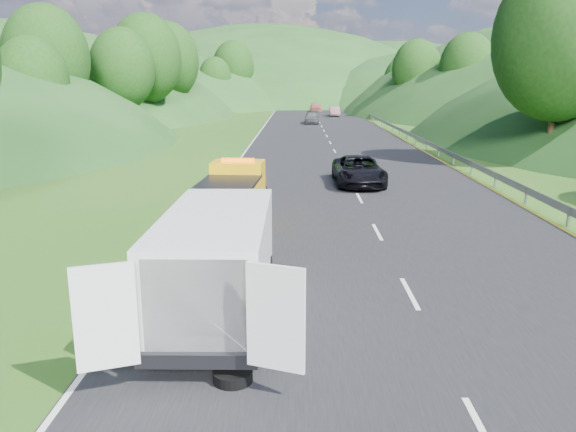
{
  "coord_description": "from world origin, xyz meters",
  "views": [
    {
      "loc": [
        0.09,
        -15.6,
        5.35
      ],
      "look_at": [
        -0.18,
        1.13,
        1.3
      ],
      "focal_mm": 35.0,
      "sensor_mm": 36.0,
      "label": 1
    }
  ],
  "objects_px": {
    "white_van": "(218,258)",
    "spare_tire": "(233,382)",
    "tow_truck": "(234,193)",
    "woman": "(190,252)",
    "child": "(236,278)",
    "passing_suv": "(358,185)",
    "worker": "(233,358)",
    "suitcase": "(148,249)"
  },
  "relations": [
    {
      "from": "woman",
      "to": "worker",
      "type": "distance_m",
      "value": 7.33
    },
    {
      "from": "white_van",
      "to": "passing_suv",
      "type": "xyz_separation_m",
      "value": [
        5.02,
        16.99,
        -1.41
      ]
    },
    {
      "from": "spare_tire",
      "to": "passing_suv",
      "type": "distance_m",
      "value": 20.43
    },
    {
      "from": "tow_truck",
      "to": "white_van",
      "type": "bearing_deg",
      "value": -82.65
    },
    {
      "from": "tow_truck",
      "to": "suitcase",
      "type": "relative_size",
      "value": 9.34
    },
    {
      "from": "tow_truck",
      "to": "white_van",
      "type": "xyz_separation_m",
      "value": [
        0.61,
        -8.8,
        0.26
      ]
    },
    {
      "from": "suitcase",
      "to": "spare_tire",
      "type": "bearing_deg",
      "value": -64.69
    },
    {
      "from": "child",
      "to": "suitcase",
      "type": "distance_m",
      "value": 3.43
    },
    {
      "from": "worker",
      "to": "passing_suv",
      "type": "height_order",
      "value": "worker"
    },
    {
      "from": "child",
      "to": "spare_tire",
      "type": "xyz_separation_m",
      "value": [
        0.53,
        -5.49,
        0.0
      ]
    },
    {
      "from": "white_van",
      "to": "woman",
      "type": "relative_size",
      "value": 4.1
    },
    {
      "from": "spare_tire",
      "to": "white_van",
      "type": "bearing_deg",
      "value": 102.23
    },
    {
      "from": "child",
      "to": "suitcase",
      "type": "bearing_deg",
      "value": -179.05
    },
    {
      "from": "tow_truck",
      "to": "spare_tire",
      "type": "distance_m",
      "value": 11.88
    },
    {
      "from": "woman",
      "to": "child",
      "type": "relative_size",
      "value": 1.7
    },
    {
      "from": "tow_truck",
      "to": "child",
      "type": "height_order",
      "value": "tow_truck"
    },
    {
      "from": "tow_truck",
      "to": "spare_tire",
      "type": "height_order",
      "value": "tow_truck"
    },
    {
      "from": "woman",
      "to": "worker",
      "type": "height_order",
      "value": "woman"
    },
    {
      "from": "white_van",
      "to": "child",
      "type": "height_order",
      "value": "white_van"
    },
    {
      "from": "child",
      "to": "spare_tire",
      "type": "relative_size",
      "value": 1.37
    },
    {
      "from": "white_van",
      "to": "worker",
      "type": "height_order",
      "value": "white_van"
    },
    {
      "from": "child",
      "to": "woman",
      "type": "bearing_deg",
      "value": 157.99
    },
    {
      "from": "tow_truck",
      "to": "woman",
      "type": "bearing_deg",
      "value": -101.24
    },
    {
      "from": "tow_truck",
      "to": "passing_suv",
      "type": "height_order",
      "value": "tow_truck"
    },
    {
      "from": "passing_suv",
      "to": "spare_tire",
      "type": "bearing_deg",
      "value": -103.43
    },
    {
      "from": "white_van",
      "to": "worker",
      "type": "distance_m",
      "value": 2.56
    },
    {
      "from": "tow_truck",
      "to": "suitcase",
      "type": "bearing_deg",
      "value": -112.64
    },
    {
      "from": "worker",
      "to": "spare_tire",
      "type": "relative_size",
      "value": 2.12
    },
    {
      "from": "worker",
      "to": "white_van",
      "type": "bearing_deg",
      "value": 84.05
    },
    {
      "from": "child",
      "to": "spare_tire",
      "type": "height_order",
      "value": "child"
    },
    {
      "from": "worker",
      "to": "passing_suv",
      "type": "bearing_deg",
      "value": 56.18
    },
    {
      "from": "woman",
      "to": "spare_tire",
      "type": "distance_m",
      "value": 8.22
    },
    {
      "from": "child",
      "to": "passing_suv",
      "type": "xyz_separation_m",
      "value": [
        4.91,
        14.46,
        0.0
      ]
    },
    {
      "from": "white_van",
      "to": "spare_tire",
      "type": "relative_size",
      "value": 9.59
    },
    {
      "from": "woman",
      "to": "passing_suv",
      "type": "height_order",
      "value": "woman"
    },
    {
      "from": "suitcase",
      "to": "woman",
      "type": "bearing_deg",
      "value": 28.11
    },
    {
      "from": "white_van",
      "to": "child",
      "type": "bearing_deg",
      "value": 87.25
    },
    {
      "from": "worker",
      "to": "tow_truck",
      "type": "bearing_deg",
      "value": 75.46
    },
    {
      "from": "woman",
      "to": "child",
      "type": "distance_m",
      "value": 2.97
    },
    {
      "from": "worker",
      "to": "suitcase",
      "type": "height_order",
      "value": "worker"
    },
    {
      "from": "tow_truck",
      "to": "woman",
      "type": "distance_m",
      "value": 4.14
    },
    {
      "from": "suitcase",
      "to": "spare_tire",
      "type": "relative_size",
      "value": 0.82
    }
  ]
}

